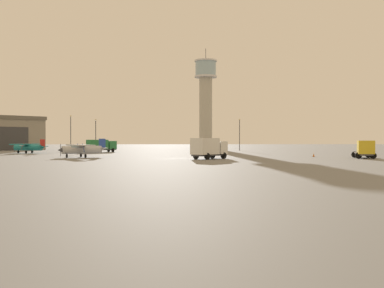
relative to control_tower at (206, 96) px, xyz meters
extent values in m
plane|color=slate|center=(-11.21, -79.80, -18.04)|extent=(400.00, 400.00, 0.00)
cylinder|color=#B2AD9E|center=(0.00, 0.00, -5.93)|extent=(4.42, 4.42, 24.23)
cylinder|color=silver|center=(0.00, 0.00, 6.49)|extent=(7.69, 7.69, 0.60)
cylinder|color=#99B7C6|center=(0.00, 0.00, 9.20)|extent=(7.07, 7.07, 4.82)
cylinder|color=silver|center=(0.00, 0.00, 11.86)|extent=(7.69, 7.69, 0.50)
cylinder|color=#38383D|center=(0.00, 0.00, 14.11)|extent=(0.16, 0.16, 4.00)
cube|color=#38383A|center=(-56.69, -28.50, -14.82)|extent=(9.52, 8.46, 6.44)
cylinder|color=#B7BABF|center=(-26.71, -75.20, -16.75)|extent=(6.35, 4.42, 1.31)
cone|color=#38383D|center=(-29.77, -76.97, -16.75)|extent=(1.28, 1.27, 0.91)
cube|color=#38383D|center=(-29.77, -76.97, -16.75)|extent=(0.11, 0.12, 2.00)
cube|color=#B7BABF|center=(-26.98, -75.36, -16.00)|extent=(6.64, 9.91, 0.21)
cylinder|color=#2847A8|center=(-27.82, -73.90, -16.43)|extent=(0.59, 0.94, 1.43)
cylinder|color=#2847A8|center=(-26.14, -76.82, -16.43)|extent=(0.59, 0.94, 1.43)
cube|color=#99B7C6|center=(-27.80, -75.84, -16.40)|extent=(1.53, 1.48, 0.74)
cone|color=#B7BABF|center=(-23.64, -73.43, -16.65)|extent=(1.77, 1.59, 0.98)
cube|color=#2847A8|center=(-23.64, -73.43, -15.81)|extent=(1.07, 0.69, 1.79)
cube|color=#B7BABF|center=(-23.64, -73.43, -16.49)|extent=(2.40, 3.21, 0.11)
cylinder|color=black|center=(-28.90, -76.47, -17.72)|extent=(0.47, 0.63, 0.63)
cylinder|color=black|center=(-27.10, -74.09, -17.72)|extent=(0.47, 0.63, 0.63)
cylinder|color=black|center=(-25.94, -76.10, -17.72)|extent=(0.47, 0.63, 0.63)
cylinder|color=teal|center=(-42.73, -52.88, -16.80)|extent=(6.45, 2.92, 1.26)
cone|color=#38383D|center=(-46.02, -51.96, -16.80)|extent=(1.12, 1.10, 0.88)
cube|color=#38383D|center=(-46.02, -51.96, -16.80)|extent=(0.09, 0.11, 1.93)
cube|color=teal|center=(-43.02, -52.79, -16.07)|extent=(4.21, 10.20, 0.20)
cylinder|color=red|center=(-42.58, -51.23, -16.48)|extent=(0.35, 0.98, 1.38)
cylinder|color=red|center=(-43.46, -54.36, -16.48)|extent=(0.35, 0.98, 1.38)
cube|color=#99B7C6|center=(-43.90, -52.55, -16.45)|extent=(1.35, 1.27, 0.71)
cone|color=teal|center=(-39.44, -53.80, -16.70)|extent=(1.63, 1.29, 0.95)
cube|color=red|center=(-39.44, -53.80, -15.88)|extent=(1.11, 0.42, 1.73)
cube|color=teal|center=(-39.44, -53.80, -16.55)|extent=(1.70, 3.18, 0.10)
cylinder|color=black|center=(-45.08, -52.22, -17.74)|extent=(0.33, 0.63, 0.61)
cylinder|color=black|center=(-42.23, -51.85, -17.74)|extent=(0.33, 0.63, 0.61)
cylinder|color=black|center=(-42.83, -54.01, -17.74)|extent=(0.33, 0.63, 0.61)
cube|color=#38383D|center=(-28.15, -45.69, -17.42)|extent=(6.52, 5.56, 0.24)
cube|color=#287A42|center=(-26.19, -44.20, -16.35)|extent=(2.86, 2.92, 1.90)
cube|color=#99B7C6|center=(-25.48, -43.65, -15.97)|extent=(1.20, 1.54, 0.95)
cube|color=#287A42|center=(-29.03, -46.37, -16.20)|extent=(5.02, 4.56, 2.19)
cylinder|color=black|center=(-26.85, -43.45, -17.54)|extent=(0.82, 0.96, 1.00)
cylinder|color=black|center=(-25.64, -45.03, -17.54)|extent=(0.82, 0.96, 1.00)
cylinder|color=black|center=(-30.39, -46.15, -17.54)|extent=(0.82, 0.96, 1.00)
cylinder|color=black|center=(-29.18, -47.73, -17.54)|extent=(0.82, 0.96, 1.00)
cube|color=#38383D|center=(-6.05, -81.80, -17.42)|extent=(5.69, 5.70, 0.24)
cube|color=white|center=(-4.51, -80.25, -16.31)|extent=(2.96, 2.96, 1.98)
cube|color=#99B7C6|center=(-3.95, -79.69, -15.92)|extent=(1.55, 1.55, 0.99)
cube|color=white|center=(-6.75, -82.50, -16.07)|extent=(4.63, 4.64, 2.47)
cylinder|color=black|center=(-5.34, -79.50, -17.54)|extent=(0.90, 0.90, 1.00)
cylinder|color=black|center=(-3.76, -81.08, -17.54)|extent=(0.90, 0.90, 1.00)
cylinder|color=black|center=(-8.12, -82.29, -17.54)|extent=(0.90, 0.90, 1.00)
cylinder|color=black|center=(-6.54, -83.88, -17.54)|extent=(0.90, 0.90, 1.00)
cube|color=#38383D|center=(18.97, -79.84, -17.42)|extent=(3.73, 7.20, 0.24)
cube|color=gold|center=(18.28, -82.24, -16.26)|extent=(2.82, 2.52, 2.08)
cube|color=#99B7C6|center=(18.03, -83.12, -15.84)|extent=(1.96, 0.63, 1.04)
cube|color=brown|center=(19.28, -78.76, -17.22)|extent=(3.57, 5.17, 0.16)
cube|color=#997547|center=(19.41, -78.30, -16.69)|extent=(1.21, 1.21, 0.90)
cylinder|color=black|center=(19.33, -82.47, -17.54)|extent=(1.04, 0.54, 1.00)
cylinder|color=black|center=(17.28, -81.88, -17.54)|extent=(1.04, 0.54, 1.00)
cylinder|color=black|center=(20.57, -78.12, -17.54)|extent=(1.04, 0.54, 1.00)
cylinder|color=black|center=(18.51, -77.54, -17.54)|extent=(1.04, 0.54, 1.00)
cylinder|color=#38383D|center=(-30.98, -37.26, -14.16)|extent=(0.18, 0.18, 7.77)
sphere|color=#F9E5B2|center=(-30.98, -37.26, -10.05)|extent=(0.44, 0.44, 0.44)
cylinder|color=#38383D|center=(-37.85, -34.56, -13.61)|extent=(0.18, 0.18, 8.87)
sphere|color=#F9E5B2|center=(-37.85, -34.56, -8.95)|extent=(0.44, 0.44, 0.44)
cylinder|color=#38383D|center=(6.59, -31.96, -13.96)|extent=(0.18, 0.18, 8.15)
sphere|color=#F9E5B2|center=(6.59, -31.96, -9.67)|extent=(0.44, 0.44, 0.44)
cube|color=black|center=(12.71, -74.33, -18.02)|extent=(0.36, 0.36, 0.04)
cone|color=orange|center=(12.71, -74.33, -17.70)|extent=(0.30, 0.30, 0.60)
cylinder|color=white|center=(12.71, -74.33, -17.67)|extent=(0.21, 0.21, 0.08)
camera|label=1|loc=(-11.92, -147.72, -15.04)|focal=40.43mm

